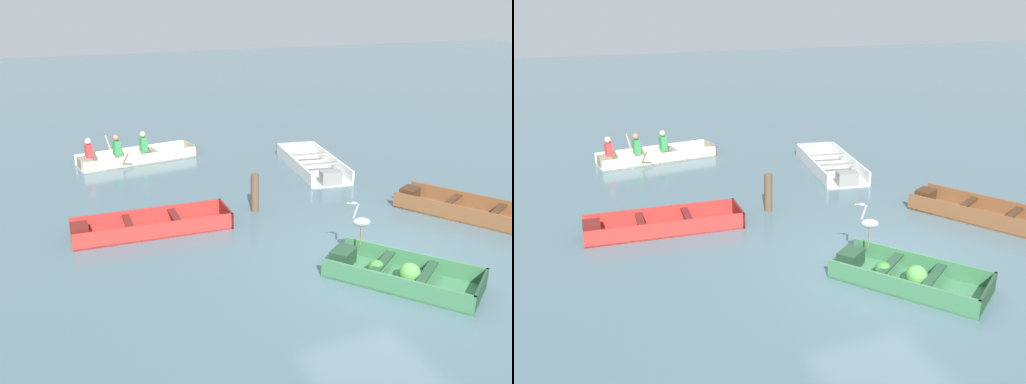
# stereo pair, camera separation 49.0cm
# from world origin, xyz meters

# --- Properties ---
(ground_plane) EXTENTS (80.00, 80.00, 0.00)m
(ground_plane) POSITION_xyz_m (0.00, 0.00, 0.00)
(ground_plane) COLOR #47606B
(dinghy_green_foreground) EXTENTS (2.54, 2.82, 0.43)m
(dinghy_green_foreground) POSITION_xyz_m (-0.13, -0.64, 0.14)
(dinghy_green_foreground) COLOR #387047
(dinghy_green_foreground) RESTS_ON ground
(skiff_white_near_moored) EXTENTS (1.67, 3.50, 0.39)m
(skiff_white_near_moored) POSITION_xyz_m (1.56, 5.81, 0.13)
(skiff_white_near_moored) COLOR white
(skiff_white_near_moored) RESTS_ON ground
(skiff_wooden_brown_mid_moored) EXTENTS (2.66, 3.53, 0.38)m
(skiff_wooden_brown_mid_moored) POSITION_xyz_m (3.22, 1.39, 0.13)
(skiff_wooden_brown_mid_moored) COLOR brown
(skiff_wooden_brown_mid_moored) RESTS_ON ground
(skiff_red_far_moored) EXTENTS (3.40, 1.10, 0.36)m
(skiff_red_far_moored) POSITION_xyz_m (-3.85, 3.21, 0.12)
(skiff_red_far_moored) COLOR #AD2D28
(skiff_red_far_moored) RESTS_ON ground
(rowboat_cream_with_crew) EXTENTS (3.65, 2.24, 0.89)m
(rowboat_cream_with_crew) POSITION_xyz_m (-3.21, 8.66, 0.20)
(rowboat_cream_with_crew) COLOR beige
(rowboat_cream_with_crew) RESTS_ON ground
(heron_on_dinghy) EXTENTS (0.44, 0.27, 0.84)m
(heron_on_dinghy) POSITION_xyz_m (-0.42, 0.17, 0.89)
(heron_on_dinghy) COLOR olive
(heron_on_dinghy) RESTS_ON dinghy_green_foreground
(mooring_post) EXTENTS (0.19, 0.19, 0.91)m
(mooring_post) POSITION_xyz_m (-1.20, 3.50, 0.45)
(mooring_post) COLOR brown
(mooring_post) RESTS_ON ground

